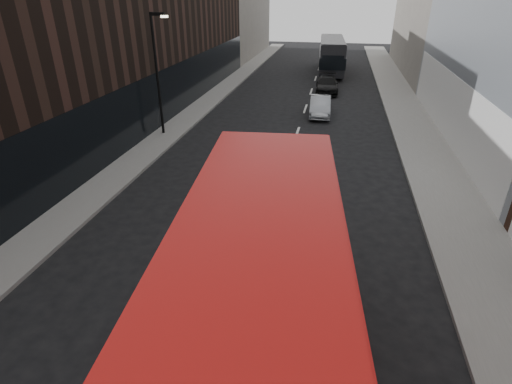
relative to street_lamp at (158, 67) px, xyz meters
The scene contains 9 objects.
sidewalk_right 17.69m from the street_lamp, 24.00° to the left, with size 3.00×80.00×0.15m, color slate.
sidewalk_left 8.12m from the street_lamp, 88.20° to the left, with size 2.00×80.00×0.15m, color slate.
building_left_mid 12.76m from the street_lamp, 105.29° to the left, with size 5.00×24.00×14.00m, color black.
building_left_far 34.24m from the street_lamp, 95.51° to the left, with size 5.00×20.00×13.00m, color slate.
street_lamp is the anchor object (origin of this frame).
grey_bus 25.70m from the street_lamp, 68.01° to the left, with size 3.13×11.10×3.55m.
car_a 11.01m from the street_lamp, 33.29° to the right, with size 1.55×3.86×1.32m, color black.
car_b 11.91m from the street_lamp, 34.38° to the left, with size 1.45×4.16×1.37m, color #919599.
car_c 17.26m from the street_lamp, 55.44° to the left, with size 1.93×4.74×1.37m, color black.
Camera 1 is at (2.24, -4.66, 8.28)m, focal length 28.00 mm.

